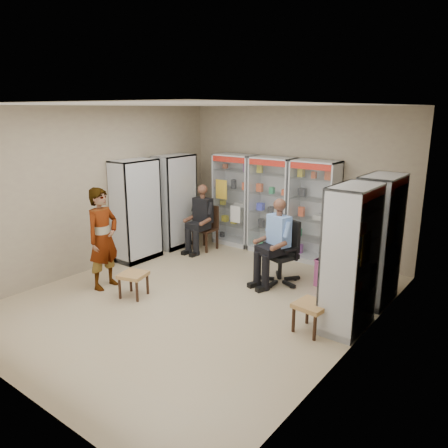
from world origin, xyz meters
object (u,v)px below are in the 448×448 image
Objects in this scene: standing_man at (103,238)px; cabinet_right_near at (350,259)px; cabinet_right_far at (378,240)px; cabinet_back_left at (235,200)px; seated_shopkeeper at (279,244)px; cabinet_back_right at (314,212)px; office_chair at (280,252)px; pink_trunk at (334,273)px; woven_stool_b at (134,285)px; cabinet_left_far at (175,201)px; cabinet_back_mid at (272,205)px; woven_stool_a at (311,317)px; wooden_chair at (205,228)px; cabinet_left_near at (136,211)px.

cabinet_right_near is at bearing -79.92° from standing_man.
standing_man is at bearing 120.10° from cabinet_right_far.
seated_shopkeeper is (1.97, -1.42, -0.30)m from cabinet_back_left.
office_chair is at bearing -86.94° from cabinet_back_right.
pink_trunk is 3.36m from woven_stool_b.
cabinet_left_far reaches higher than standing_man.
cabinet_back_mid and cabinet_left_far have the same top height.
cabinet_right_far is 1.17× the size of standing_man.
office_chair is (-1.56, 0.86, -0.45)m from cabinet_right_near.
woven_stool_a is (1.23, -1.27, -0.34)m from office_chair.
cabinet_back_left and cabinet_back_mid have the same top height.
woven_stool_a is at bearing -28.94° from wooden_chair.
cabinet_right_near reaches higher than woven_stool_b.
cabinet_right_near is 3.41m from woven_stool_b.
cabinet_left_far is at bearing 73.75° from cabinet_right_near.
cabinet_back_mid reaches higher than office_chair.
seated_shopkeeper is 3.54× the size of woven_stool_b.
cabinet_right_far is 4.41m from standing_man.
seated_shopkeeper is at bearing -150.09° from pink_trunk.
wooden_chair is 0.85× the size of office_chair.
cabinet_back_mid is 3.56m from woven_stool_a.
cabinet_back_right is 4.79× the size of woven_stool_a.
office_chair is at bearing 51.10° from woven_stool_b.
cabinet_back_mid and cabinet_right_near have the same top height.
cabinet_right_far is at bearing -6.04° from wooden_chair.
woven_stool_a is (4.13, -1.71, -0.79)m from cabinet_left_far.
cabinet_left_far is 3.80m from pink_trunk.
wooden_chair is at bearing 175.82° from pink_trunk.
cabinet_back_left reaches higher than wooden_chair.
cabinet_right_near is at bearing -32.28° from cabinet_back_left.
pink_trunk is at bearing 48.05° from seated_shopkeeper.
cabinet_back_right is 1.00× the size of cabinet_right_near.
woven_stool_b is at bearing -83.10° from cabinet_back_left.
woven_stool_a reaches higher than woven_stool_b.
cabinet_right_near is 2.13× the size of wooden_chair.
woven_stool_a is at bearing 67.53° from cabinet_left_far.
cabinet_back_right is at bearing 55.27° from cabinet_right_far.
woven_stool_a is at bearing -49.54° from cabinet_back_mid.
wooden_chair is at bearing -6.85° from standing_man.
pink_trunk is (0.82, 0.47, -0.47)m from seated_shopkeeper.
standing_man reaches higher than pink_trunk.
cabinet_right_far is 1.00× the size of cabinet_left_far.
pink_trunk is at bearing -46.92° from cabinet_back_right.
standing_man is at bearing 26.33° from cabinet_left_near.
cabinet_back_mid is at bearing 180.00° from cabinet_back_right.
seated_shopkeeper is 0.82× the size of standing_man.
cabinet_back_left is 4.04× the size of pink_trunk.
office_chair is at bearing -152.79° from pink_trunk.
standing_man reaches higher than seated_shopkeeper.
cabinet_back_left is 3.05m from pink_trunk.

